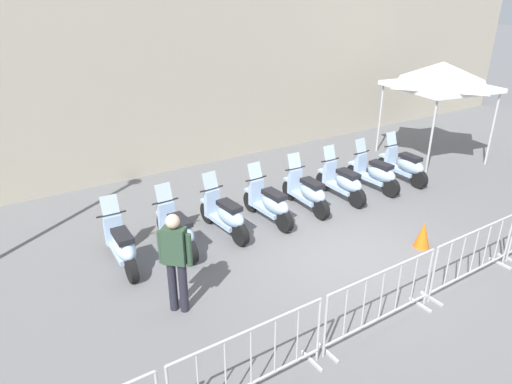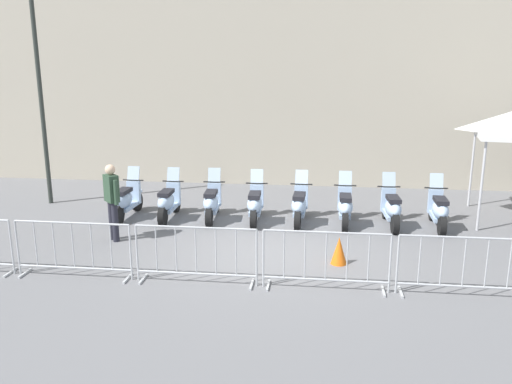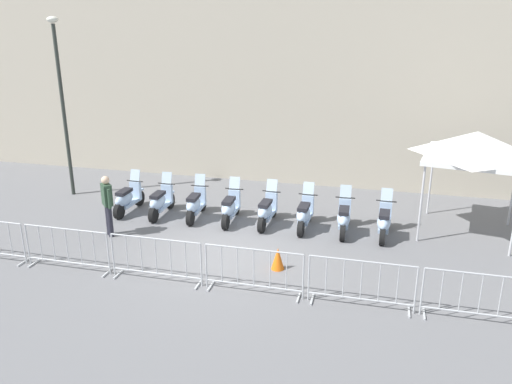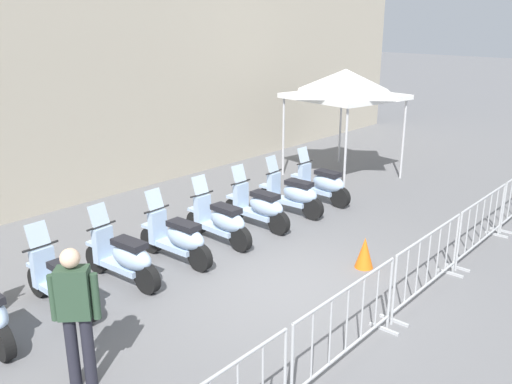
% 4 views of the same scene
% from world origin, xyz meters
% --- Properties ---
extents(ground_plane, '(120.00, 120.00, 0.00)m').
position_xyz_m(ground_plane, '(0.00, 0.00, 0.00)').
color(ground_plane, slate).
extents(motorcycle_0, '(0.61, 1.72, 1.24)m').
position_xyz_m(motorcycle_0, '(-4.17, 1.35, 0.45)').
color(motorcycle_0, black).
rests_on(motorcycle_0, ground).
extents(motorcycle_1, '(0.66, 1.72, 1.24)m').
position_xyz_m(motorcycle_1, '(-3.08, 1.53, 0.45)').
color(motorcycle_1, black).
rests_on(motorcycle_1, ground).
extents(motorcycle_2, '(0.72, 1.70, 1.24)m').
position_xyz_m(motorcycle_2, '(-1.99, 1.78, 0.45)').
color(motorcycle_2, black).
rests_on(motorcycle_2, ground).
extents(motorcycle_3, '(0.70, 1.71, 1.24)m').
position_xyz_m(motorcycle_3, '(-0.90, 1.94, 0.45)').
color(motorcycle_3, black).
rests_on(motorcycle_3, ground).
extents(motorcycle_4, '(0.61, 1.72, 1.24)m').
position_xyz_m(motorcycle_4, '(0.17, 2.17, 0.45)').
color(motorcycle_4, black).
rests_on(motorcycle_4, ground).
extents(motorcycle_5, '(0.63, 1.72, 1.24)m').
position_xyz_m(motorcycle_5, '(1.27, 2.35, 0.45)').
color(motorcycle_5, black).
rests_on(motorcycle_5, ground).
extents(motorcycle_6, '(0.70, 1.71, 1.24)m').
position_xyz_m(motorcycle_6, '(2.36, 2.54, 0.45)').
color(motorcycle_6, black).
rests_on(motorcycle_6, ground).
extents(motorcycle_7, '(0.61, 1.72, 1.24)m').
position_xyz_m(motorcycle_7, '(3.45, 2.71, 0.45)').
color(motorcycle_7, black).
rests_on(motorcycle_7, ground).
extents(barrier_segment_1, '(2.18, 0.79, 1.07)m').
position_xyz_m(barrier_segment_1, '(-3.09, -2.33, 0.53)').
color(barrier_segment_1, '#B2B5B7').
rests_on(barrier_segment_1, ground).
extents(barrier_segment_2, '(2.18, 0.79, 1.07)m').
position_xyz_m(barrier_segment_2, '(-0.83, -1.93, 0.53)').
color(barrier_segment_2, '#B2B5B7').
rests_on(barrier_segment_2, ground).
extents(barrier_segment_3, '(2.18, 0.79, 1.07)m').
position_xyz_m(barrier_segment_3, '(1.44, -1.53, 0.53)').
color(barrier_segment_3, '#B2B5B7').
rests_on(barrier_segment_3, ground).
extents(barrier_segment_4, '(2.18, 0.79, 1.07)m').
position_xyz_m(barrier_segment_4, '(3.70, -1.13, 0.53)').
color(barrier_segment_4, '#B2B5B7').
rests_on(barrier_segment_4, ground).
extents(barrier_segment_5, '(2.18, 0.79, 1.07)m').
position_xyz_m(barrier_segment_5, '(5.96, -0.73, 0.53)').
color(barrier_segment_5, '#B2B5B7').
rests_on(barrier_segment_5, ground).
extents(street_lamp, '(0.36, 0.36, 5.83)m').
position_xyz_m(street_lamp, '(-7.02, 2.01, 3.51)').
color(street_lamp, '#2D332D').
rests_on(street_lamp, ground).
extents(officer_near_row_end, '(0.47, 0.39, 1.73)m').
position_xyz_m(officer_near_row_end, '(-3.52, -0.30, 0.98)').
color(officer_near_row_end, '#23232D').
rests_on(officer_near_row_end, ground).
extents(canopy_tent, '(2.52, 2.52, 2.91)m').
position_xyz_m(canopy_tent, '(5.48, 3.96, 2.52)').
color(canopy_tent, silver).
rests_on(canopy_tent, ground).
extents(traffic_cone, '(0.32, 0.32, 0.55)m').
position_xyz_m(traffic_cone, '(1.50, -0.26, 0.28)').
color(traffic_cone, orange).
rests_on(traffic_cone, ground).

